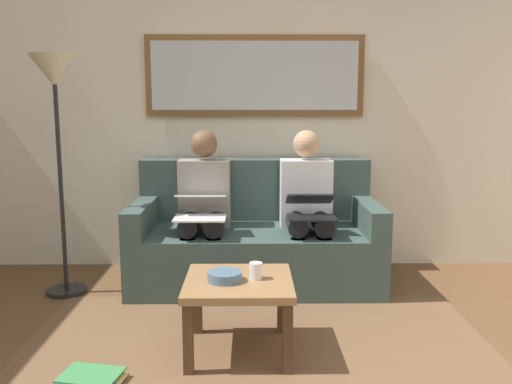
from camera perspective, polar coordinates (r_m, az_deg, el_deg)
The scene contains 13 objects.
wall_rear at distance 4.48m, azimuth -0.14°, elevation 8.82°, with size 6.00×0.12×2.60m, color beige.
area_rug at distance 3.04m, azimuth 0.20°, elevation -16.68°, with size 2.60×1.80×0.01m, color brown.
couch at distance 4.13m, azimuth -0.07°, elevation -5.06°, with size 1.80×0.90×0.90m.
framed_mirror at distance 4.40m, azimuth -0.13°, elevation 12.07°, with size 1.73×0.05×0.63m.
coffee_table at distance 2.96m, azimuth -1.82°, elevation -10.32°, with size 0.57×0.57×0.41m.
cup at distance 2.93m, azimuth -0.02°, elevation -8.25°, with size 0.07×0.07×0.09m, color silver.
bowl at distance 2.90m, azimuth -3.30°, elevation -8.82°, with size 0.18×0.18×0.05m, color slate.
person_left at distance 4.02m, azimuth 5.37°, elevation -1.18°, with size 0.38×0.58×1.14m.
laptop_black at distance 3.79m, azimuth 5.74°, elevation -1.58°, with size 0.33×0.36×0.16m.
person_right at distance 4.01m, azimuth -5.50°, elevation -1.20°, with size 0.38×0.58×1.14m.
laptop_white at distance 3.77m, azimuth -5.80°, elevation -1.46°, with size 0.35×0.38×0.16m.
magazine_stack at distance 2.86m, azimuth -16.97°, elevation -18.31°, with size 0.32×0.28×0.05m.
standing_lamp at distance 3.96m, azimuth -20.26°, elevation 9.23°, with size 0.32×0.32×1.66m.
Camera 1 is at (0.04, 1.88, 1.33)m, focal length 38.18 mm.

